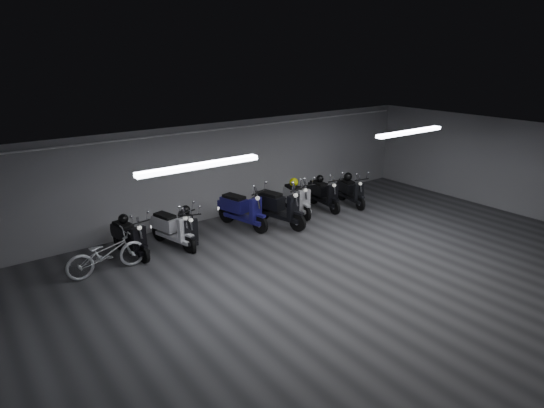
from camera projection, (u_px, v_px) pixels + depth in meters
floor at (349, 276)px, 9.93m from camera, size 14.00×10.00×0.01m
ceiling at (357, 151)px, 9.02m from camera, size 14.00×10.00×0.01m
back_wall at (229, 169)px, 13.28m from camera, size 14.00×0.01×2.80m
right_wall at (518, 168)px, 13.43m from camera, size 0.01×10.00×2.80m
fluor_strip_left at (200, 166)px, 8.11m from camera, size 2.40×0.18×0.08m
fluor_strip_right at (410, 132)px, 11.50m from camera, size 2.40×0.18×0.08m
conduit at (229, 128)px, 12.83m from camera, size 13.60×0.05×0.05m
scooter_1 at (129, 232)px, 10.71m from camera, size 0.84×1.75×1.25m
scooter_2 at (172, 222)px, 11.23m from camera, size 1.00×1.82×1.29m
scooter_3 at (188, 222)px, 11.36m from camera, size 0.97×1.71×1.21m
scooter_4 at (242, 203)px, 12.42m from camera, size 1.08×2.02×1.43m
scooter_5 at (279, 201)px, 12.57m from camera, size 1.10×2.09×1.48m
scooter_6 at (297, 194)px, 13.49m from camera, size 0.96×1.85×1.31m
scooter_7 at (324, 189)px, 13.97m from camera, size 0.80×1.80×1.30m
scooter_8 at (351, 187)px, 14.32m from camera, size 0.90×1.72×1.22m
bicycle at (106, 249)px, 9.92m from camera, size 1.76×0.66×1.13m
helmet_0 at (320, 179)px, 14.08m from camera, size 0.24×0.24×0.24m
helmet_1 at (294, 182)px, 13.61m from camera, size 0.27×0.27×0.27m
helmet_2 at (186, 210)px, 11.47m from camera, size 0.23×0.23×0.23m
helmet_3 at (123, 219)px, 10.78m from camera, size 0.24×0.24×0.24m
helmet_4 at (348, 177)px, 14.43m from camera, size 0.27×0.27×0.27m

